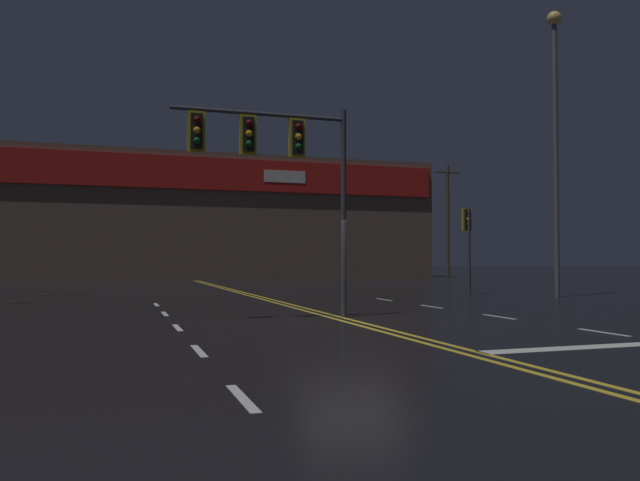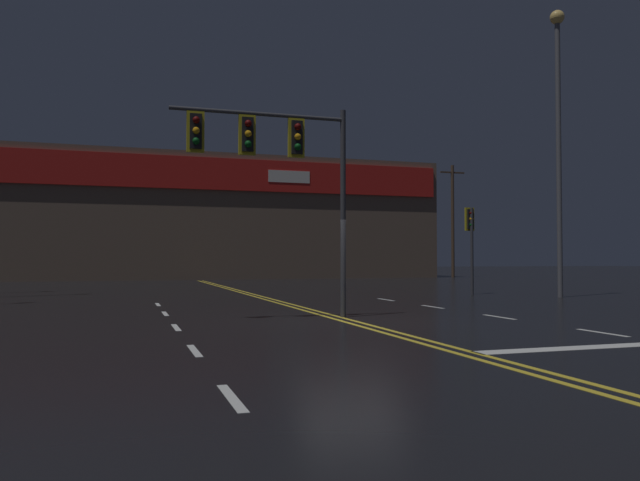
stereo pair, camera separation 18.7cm
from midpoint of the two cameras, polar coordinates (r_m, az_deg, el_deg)
ground_plane at (r=14.90m, az=2.60°, el=-7.44°), size 200.00×200.00×0.00m
road_markings at (r=14.37m, az=6.29°, el=-7.63°), size 12.07×60.00×0.01m
traffic_signal_median at (r=15.64m, az=-4.82°, el=8.16°), size 4.45×0.36×5.33m
traffic_signal_corner_northeast at (r=27.19m, az=13.16°, el=0.90°), size 0.42×0.36×3.69m
streetlight_far_left at (r=26.74m, az=20.52°, el=10.42°), size 0.56×0.56×11.35m
building_backdrop at (r=50.56m, az=-12.25°, el=1.92°), size 38.32×10.23×9.31m
utility_pole_row at (r=45.99m, az=-12.72°, el=2.70°), size 44.26×0.26×9.94m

